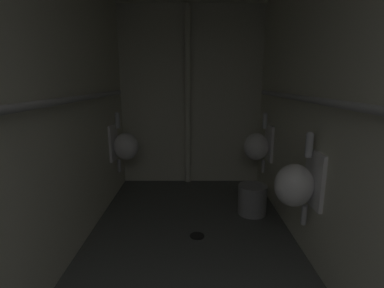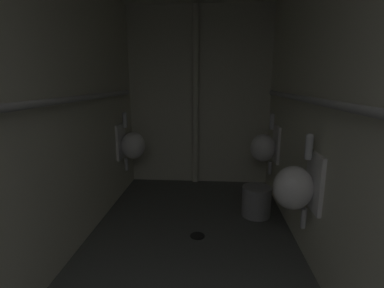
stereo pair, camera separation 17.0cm
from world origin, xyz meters
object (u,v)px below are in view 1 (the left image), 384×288
Objects in this scene: urinal_left_mid at (125,145)px; floor_drain at (198,236)px; urinal_right_far at (259,146)px; standpipe_back_wall at (189,98)px; urinal_right_mid at (298,184)px; waste_bin at (253,200)px.

floor_drain is (0.89, -0.98, -0.66)m from urinal_left_mid.
urinal_right_far is 0.32× the size of standpipe_back_wall.
urinal_right_mid is 2.08m from standpipe_back_wall.
floor_drain is (-0.77, 0.36, -0.66)m from urinal_right_mid.
urinal_right_far is at bearing 51.21° from floor_drain.
waste_bin is (1.51, -0.50, -0.50)m from urinal_left_mid.
waste_bin is at bearing -18.21° from urinal_left_mid.
urinal_right_far is at bearing 90.00° from urinal_right_mid.
standpipe_back_wall is at bearing 151.00° from urinal_right_far.
urinal_left_mid reaches higher than floor_drain.
urinal_right_mid is 1.07m from floor_drain.
floor_drain is at bearing 154.93° from urinal_right_mid.
urinal_right_far is 2.32× the size of waste_bin.
waste_bin is at bearing 37.74° from floor_drain.
standpipe_back_wall is at bearing 30.78° from urinal_left_mid.
standpipe_back_wall is 1.89m from floor_drain.
standpipe_back_wall reaches higher than urinal_right_far.
urinal_left_mid is 1.06m from standpipe_back_wall.
standpipe_back_wall is (0.78, 0.47, 0.55)m from urinal_left_mid.
standpipe_back_wall is at bearing 94.32° from floor_drain.
urinal_left_mid is 1.66m from urinal_right_far.
waste_bin is (-0.15, 0.84, -0.50)m from urinal_right_mid.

